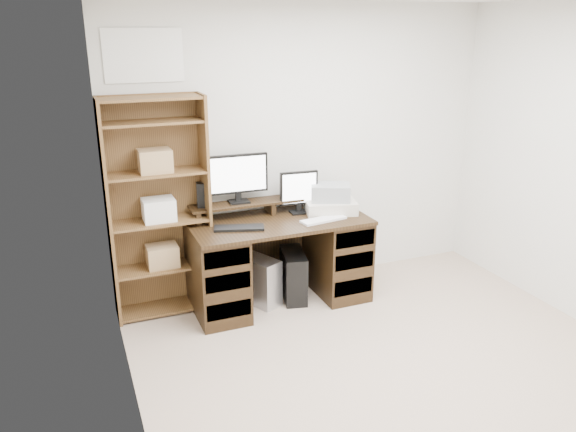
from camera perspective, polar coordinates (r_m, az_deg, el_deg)
room at (r=3.37m, az=15.51°, el=0.04°), size 3.54×4.04×2.54m
desk at (r=4.84m, az=-0.95°, el=-4.42°), size 1.50×0.70×0.75m
riser_shelf at (r=4.86m, az=-1.86°, el=1.40°), size 1.40×0.22×0.12m
monitor_wide at (r=4.74m, az=-5.13°, el=4.10°), size 0.52×0.14×0.41m
monitor_small at (r=4.83m, az=1.11°, el=2.61°), size 0.34×0.14×0.37m
speaker at (r=4.68m, az=-8.75°, el=2.14°), size 0.10×0.10×0.21m
keyboard_black at (r=4.50m, az=-4.99°, el=-1.22°), size 0.42×0.24×0.02m
keyboard_white at (r=4.69m, az=3.62°, el=-0.37°), size 0.41×0.18×0.02m
mouse at (r=4.84m, az=5.91°, el=0.27°), size 0.10×0.08×0.03m
printer at (r=4.91m, az=4.30°, el=1.02°), size 0.50×0.42×0.11m
basket at (r=4.87m, az=4.34°, el=2.42°), size 0.40×0.35×0.14m
tower_silver at (r=4.89m, az=-3.07°, el=-6.50°), size 0.34×0.45×0.42m
tower_black at (r=4.96m, az=0.55°, el=-6.02°), size 0.28×0.46×0.43m
bookshelf at (r=4.62m, az=-13.06°, el=0.94°), size 0.80×0.30×1.80m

